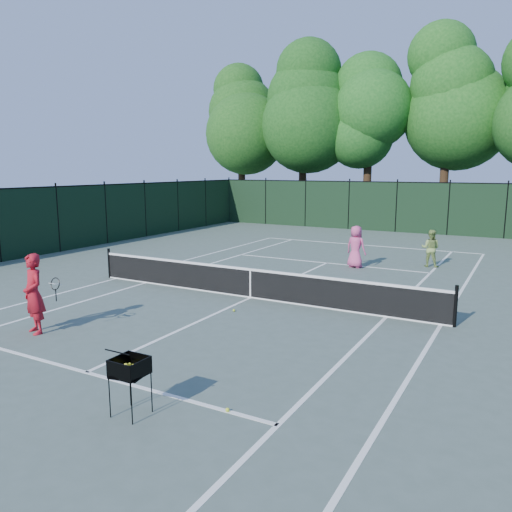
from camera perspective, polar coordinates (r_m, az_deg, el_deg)
The scene contains 21 objects.
ground at distance 15.15m, azimuth -0.63°, elevation -4.79°, with size 90.00×90.00×0.00m, color #4A5A51.
sideline_doubles_left at distance 18.41m, azimuth -15.66°, elevation -2.49°, with size 0.10×23.77×0.01m, color white.
sideline_doubles_right at distance 13.43m, azimuth 20.36°, elevation -7.39°, with size 0.10×23.77×0.01m, color white.
sideline_singles_left at distance 17.50m, azimuth -12.45°, elevation -3.00°, with size 0.10×23.77×0.01m, color white.
sideline_singles_right at distance 13.67m, azimuth 14.65°, elevation -6.77°, with size 0.10×23.77×0.01m, color white.
baseline_far at distance 25.95m, azimuth 12.44°, elevation 1.22°, with size 10.97×0.10×0.01m, color white.
service_line_near at distance 10.37m, azimuth -18.81°, elevation -12.48°, with size 8.23×0.10×0.01m, color white.
service_line_far at distance 20.82m, azimuth 8.10°, elevation -0.79°, with size 8.23×0.10×0.01m, color white.
center_service_line at distance 15.15m, azimuth -0.63°, elevation -4.78°, with size 0.10×12.80×0.01m, color white.
tennis_net at distance 15.04m, azimuth -0.63°, elevation -3.04°, with size 11.69×0.09×1.06m.
fence_far at distance 31.66m, azimuth 15.74°, elevation 5.36°, with size 24.00×0.05×3.00m, color black.
tree_0 at distance 40.00m, azimuth -1.68°, elevation 16.19°, with size 6.40×6.40×13.14m.
tree_1 at distance 38.23m, azimuth 5.48°, elevation 17.23°, with size 6.80×6.80×13.98m.
tree_2 at distance 36.22m, azimuth 12.88°, elevation 15.90°, with size 6.00×6.00×12.40m.
tree_3 at distance 35.79m, azimuth 21.29°, elevation 17.63°, with size 7.00×7.00×14.45m.
coach at distance 12.88m, azimuth -24.06°, elevation -3.97°, with size 1.09×0.65×1.91m.
player_pink at distance 19.95m, azimuth 11.34°, elevation 1.05°, with size 0.91×0.70×1.66m.
player_green at distance 20.91m, azimuth 19.32°, elevation 0.84°, with size 0.72×0.57×1.48m.
ball_hopper at distance 8.25m, azimuth -14.25°, elevation -12.23°, with size 0.57×0.57×0.95m.
loose_ball_near_cart at distance 8.43m, azimuth -3.28°, elevation -17.14°, with size 0.07×0.07×0.07m, color #CBE32E.
loose_ball_midcourt at distance 13.75m, azimuth -2.53°, elevation -6.22°, with size 0.07×0.07×0.07m, color #B5D72C.
Camera 1 is at (7.24, -12.73, 3.88)m, focal length 35.00 mm.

